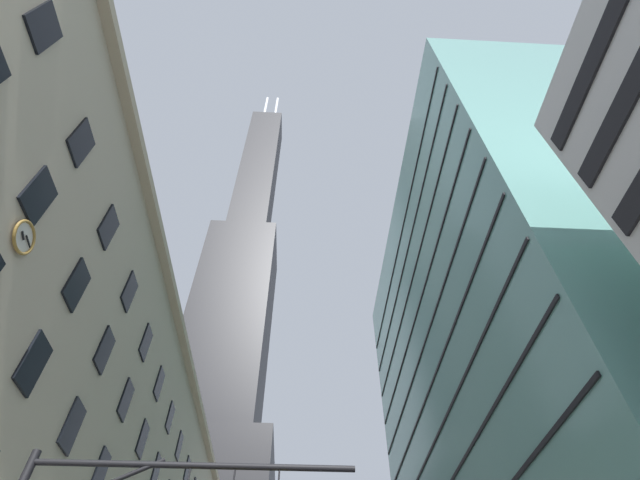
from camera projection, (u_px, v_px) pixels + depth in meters
dark_skyscraper at (222, 373)px, 106.12m from camera, size 27.14×27.14×213.31m
glass_office_midrise at (523, 380)px, 41.96m from camera, size 17.80×43.57×50.73m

